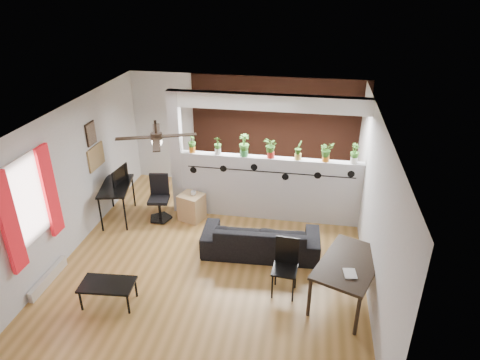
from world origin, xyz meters
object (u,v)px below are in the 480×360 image
object	(u,v)px
potted_plant_1	(218,145)
sofa	(261,238)
office_chair	(159,201)
potted_plant_2	(244,145)
potted_plant_5	(326,151)
cube_shelf	(192,207)
cup	(193,193)
potted_plant_3	(271,147)
folding_chair	(286,261)
coffee_table	(107,286)
ceiling_fan	(157,138)
potted_plant_0	(192,143)
potted_plant_4	(298,150)
potted_plant_6	(355,153)
dining_table	(349,266)
computer_desk	(116,188)

from	to	relation	value
potted_plant_1	sofa	bearing A→B (deg)	-50.29
office_chair	potted_plant_2	bearing A→B (deg)	14.52
potted_plant_5	cube_shelf	size ratio (longest dim) A/B	0.71
cup	potted_plant_3	bearing A→B (deg)	12.74
folding_chair	coffee_table	xyz separation A→B (m)	(-2.63, -0.78, -0.22)
coffee_table	cup	bearing A→B (deg)	76.55
ceiling_fan	cube_shelf	bearing A→B (deg)	88.17
potted_plant_0	potted_plant_4	xyz separation A→B (m)	(2.11, -0.00, 0.00)
ceiling_fan	office_chair	bearing A→B (deg)	113.67
coffee_table	potted_plant_3	bearing A→B (deg)	54.39
potted_plant_6	cube_shelf	size ratio (longest dim) A/B	0.70
potted_plant_1	dining_table	xyz separation A→B (m)	(2.50, -2.28, -0.90)
potted_plant_2	sofa	distance (m)	1.87
ceiling_fan	dining_table	size ratio (longest dim) A/B	0.79
potted_plant_4	office_chair	bearing A→B (deg)	-170.97
potted_plant_3	office_chair	size ratio (longest dim) A/B	0.43
potted_plant_1	folding_chair	world-z (taller)	potted_plant_1
potted_plant_2	folding_chair	distance (m)	2.64
computer_desk	office_chair	xyz separation A→B (m)	(0.85, 0.13, -0.27)
potted_plant_5	potted_plant_6	xyz separation A→B (m)	(0.53, -0.00, -0.00)
computer_desk	potted_plant_3	bearing A→B (deg)	10.38
cube_shelf	office_chair	xyz separation A→B (m)	(-0.65, -0.09, 0.14)
potted_plant_1	office_chair	xyz separation A→B (m)	(-1.15, -0.43, -1.13)
potted_plant_3	computer_desk	xyz separation A→B (m)	(-3.05, -0.56, -0.88)
ceiling_fan	potted_plant_2	bearing A→B (deg)	59.19
ceiling_fan	potted_plant_6	xyz separation A→B (m)	(3.18, 1.80, -0.76)
potted_plant_0	sofa	size ratio (longest dim) A/B	0.19
potted_plant_2	folding_chair	world-z (taller)	potted_plant_2
ceiling_fan	office_chair	size ratio (longest dim) A/B	1.26
dining_table	potted_plant_5	bearing A→B (deg)	99.86
potted_plant_1	potted_plant_3	bearing A→B (deg)	0.00
potted_plant_1	cube_shelf	bearing A→B (deg)	-145.78
potted_plant_0	potted_plant_6	size ratio (longest dim) A/B	0.96
potted_plant_3	potted_plant_0	bearing A→B (deg)	-180.00
potted_plant_0	cube_shelf	bearing A→B (deg)	-85.51
potted_plant_1	coffee_table	size ratio (longest dim) A/B	0.43
potted_plant_5	cube_shelf	bearing A→B (deg)	-172.57
potted_plant_0	potted_plant_6	bearing A→B (deg)	-0.00
cup	office_chair	world-z (taller)	office_chair
ceiling_fan	potted_plant_2	distance (m)	2.22
potted_plant_6	folding_chair	size ratio (longest dim) A/B	0.41
computer_desk	potted_plant_1	bearing A→B (deg)	15.64
potted_plant_1	potted_plant_3	world-z (taller)	potted_plant_3
ceiling_fan	sofa	xyz separation A→B (m)	(1.59, 0.54, -2.02)
potted_plant_2	potted_plant_5	xyz separation A→B (m)	(1.58, 0.00, -0.02)
ceiling_fan	sofa	distance (m)	2.63
potted_plant_4	folding_chair	xyz separation A→B (m)	(-0.03, -2.20, -0.99)
computer_desk	office_chair	bearing A→B (deg)	8.41
coffee_table	sofa	bearing A→B (deg)	39.07
potted_plant_2	office_chair	xyz separation A→B (m)	(-1.67, -0.43, -1.17)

